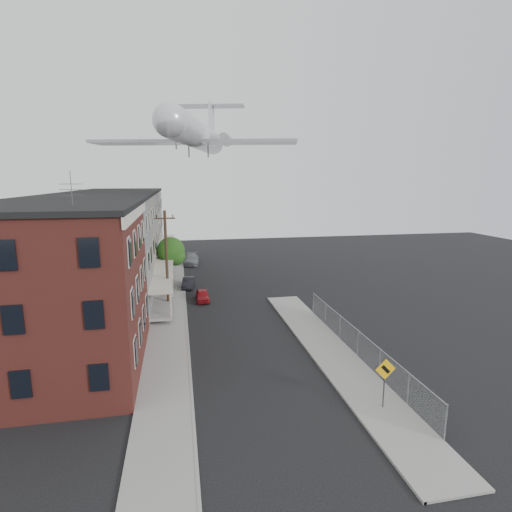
{
  "coord_description": "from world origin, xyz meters",
  "views": [
    {
      "loc": [
        -4.43,
        -18.16,
        11.7
      ],
      "look_at": [
        0.48,
        6.97,
        6.76
      ],
      "focal_mm": 28.0,
      "sensor_mm": 36.0,
      "label": 1
    }
  ],
  "objects": [
    {
      "name": "ground",
      "position": [
        0.0,
        0.0,
        0.0
      ],
      "size": [
        120.0,
        120.0,
        0.0
      ],
      "primitive_type": "plane",
      "color": "black",
      "rests_on": "ground"
    },
    {
      "name": "sidewalk_left",
      "position": [
        -5.5,
        24.0,
        0.06
      ],
      "size": [
        3.0,
        62.0,
        0.12
      ],
      "primitive_type": "cube",
      "color": "gray",
      "rests_on": "ground"
    },
    {
      "name": "sidewalk_right",
      "position": [
        5.5,
        6.0,
        0.06
      ],
      "size": [
        3.0,
        26.0,
        0.12
      ],
      "primitive_type": "cube",
      "color": "gray",
      "rests_on": "ground"
    },
    {
      "name": "curb_left",
      "position": [
        -4.05,
        24.0,
        0.07
      ],
      "size": [
        0.15,
        62.0,
        0.14
      ],
      "primitive_type": "cube",
      "color": "gray",
      "rests_on": "ground"
    },
    {
      "name": "curb_right",
      "position": [
        4.05,
        6.0,
        0.07
      ],
      "size": [
        0.15,
        26.0,
        0.14
      ],
      "primitive_type": "cube",
      "color": "gray",
      "rests_on": "ground"
    },
    {
      "name": "corner_building",
      "position": [
        -12.0,
        7.0,
        5.16
      ],
      "size": [
        10.31,
        12.3,
        12.15
      ],
      "color": "#341310",
      "rests_on": "ground"
    },
    {
      "name": "row_house_a",
      "position": [
        -11.96,
        16.5,
        5.13
      ],
      "size": [
        11.98,
        7.0,
        10.3
      ],
      "color": "#5F5F5D",
      "rests_on": "ground"
    },
    {
      "name": "row_house_b",
      "position": [
        -11.96,
        23.5,
        5.13
      ],
      "size": [
        11.98,
        7.0,
        10.3
      ],
      "color": "gray",
      "rests_on": "ground"
    },
    {
      "name": "row_house_c",
      "position": [
        -11.96,
        30.5,
        5.13
      ],
      "size": [
        11.98,
        7.0,
        10.3
      ],
      "color": "#5F5F5D",
      "rests_on": "ground"
    },
    {
      "name": "row_house_d",
      "position": [
        -11.96,
        37.5,
        5.13
      ],
      "size": [
        11.98,
        7.0,
        10.3
      ],
      "color": "gray",
      "rests_on": "ground"
    },
    {
      "name": "row_house_e",
      "position": [
        -11.96,
        44.5,
        5.13
      ],
      "size": [
        11.98,
        7.0,
        10.3
      ],
      "color": "#5F5F5D",
      "rests_on": "ground"
    },
    {
      "name": "chainlink_fence",
      "position": [
        7.0,
        5.0,
        1.0
      ],
      "size": [
        0.06,
        18.06,
        1.9
      ],
      "color": "gray",
      "rests_on": "ground"
    },
    {
      "name": "warning_sign",
      "position": [
        5.6,
        -1.03,
        1.88
      ],
      "size": [
        1.1,
        0.11,
        2.8
      ],
      "color": "#515156",
      "rests_on": "ground"
    },
    {
      "name": "utility_pole",
      "position": [
        -5.6,
        18.0,
        4.67
      ],
      "size": [
        1.8,
        0.26,
        9.0
      ],
      "color": "black",
      "rests_on": "ground"
    },
    {
      "name": "street_tree",
      "position": [
        -5.27,
        27.92,
        3.45
      ],
      "size": [
        3.22,
        3.2,
        5.2
      ],
      "color": "black",
      "rests_on": "ground"
    },
    {
      "name": "car_near",
      "position": [
        -2.38,
        19.65,
        0.54
      ],
      "size": [
        1.31,
        3.2,
        1.09
      ],
      "primitive_type": "imported",
      "rotation": [
        0.0,
        0.0,
        -0.01
      ],
      "color": "maroon",
      "rests_on": "ground"
    },
    {
      "name": "car_mid",
      "position": [
        -3.6,
        24.75,
        0.56
      ],
      "size": [
        1.58,
        3.54,
        1.13
      ],
      "primitive_type": "imported",
      "rotation": [
        0.0,
        0.0,
        -0.12
      ],
      "color": "black",
      "rests_on": "ground"
    },
    {
      "name": "car_far",
      "position": [
        -2.81,
        37.31,
        0.68
      ],
      "size": [
        2.26,
        4.85,
        1.37
      ],
      "primitive_type": "imported",
      "rotation": [
        0.0,
        0.0,
        -0.07
      ],
      "color": "slate",
      "rests_on": "ground"
    },
    {
      "name": "airplane",
      "position": [
        -2.02,
        27.85,
        16.49
      ],
      "size": [
        21.92,
        25.06,
        7.22
      ],
      "color": "silver",
      "rests_on": "ground"
    }
  ]
}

